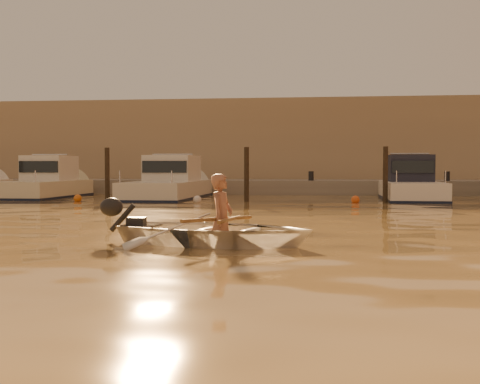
# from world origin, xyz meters

# --- Properties ---
(ground_plane) EXTENTS (160.00, 160.00, 0.00)m
(ground_plane) POSITION_xyz_m (0.00, 0.00, 0.00)
(ground_plane) COLOR olive
(ground_plane) RESTS_ON ground
(dinghy) EXTENTS (3.68, 2.98, 0.67)m
(dinghy) POSITION_xyz_m (0.96, 0.24, 0.22)
(dinghy) COLOR silver
(dinghy) RESTS_ON ground_plane
(person) EXTENTS (0.46, 0.60, 1.46)m
(person) POSITION_xyz_m (1.06, 0.22, 0.43)
(person) COLOR #96604B
(person) RESTS_ON dinghy
(outboard_motor) EXTENTS (0.97, 0.59, 0.70)m
(outboard_motor) POSITION_xyz_m (-0.51, 0.57, 0.28)
(outboard_motor) COLOR black
(outboard_motor) RESTS_ON dinghy
(oar_port) EXTENTS (0.09, 2.10, 0.13)m
(oar_port) POSITION_xyz_m (1.20, 0.19, 0.42)
(oar_port) COLOR brown
(oar_port) RESTS_ON dinghy
(oar_starboard) EXTENTS (0.87, 1.96, 0.13)m
(oar_starboard) POSITION_xyz_m (1.01, 0.23, 0.42)
(oar_starboard) COLOR brown
(oar_starboard) RESTS_ON dinghy
(moored_boat_1) EXTENTS (2.18, 6.52, 1.75)m
(moored_boat_1) POSITION_xyz_m (-8.98, 16.00, 0.62)
(moored_boat_1) COLOR beige
(moored_boat_1) RESTS_ON ground_plane
(moored_boat_2) EXTENTS (2.37, 7.91, 1.75)m
(moored_boat_2) POSITION_xyz_m (-3.67, 16.00, 0.62)
(moored_boat_2) COLOR silver
(moored_boat_2) RESTS_ON ground_plane
(moored_boat_4) EXTENTS (2.07, 6.45, 1.75)m
(moored_boat_4) POSITION_xyz_m (5.97, 16.00, 0.62)
(moored_boat_4) COLOR white
(moored_boat_4) RESTS_ON ground_plane
(piling_1) EXTENTS (0.18, 0.18, 2.20)m
(piling_1) POSITION_xyz_m (-5.50, 13.80, 0.90)
(piling_1) COLOR #2D2319
(piling_1) RESTS_ON ground_plane
(piling_2) EXTENTS (0.18, 0.18, 2.20)m
(piling_2) POSITION_xyz_m (-0.20, 13.80, 0.90)
(piling_2) COLOR #2D2319
(piling_2) RESTS_ON ground_plane
(piling_3) EXTENTS (0.18, 0.18, 2.20)m
(piling_3) POSITION_xyz_m (4.80, 13.80, 0.90)
(piling_3) COLOR #2D2319
(piling_3) RESTS_ON ground_plane
(fender_b) EXTENTS (0.30, 0.30, 0.30)m
(fender_b) POSITION_xyz_m (-6.47, 13.30, 0.10)
(fender_b) COLOR orange
(fender_b) RESTS_ON ground_plane
(fender_c) EXTENTS (0.30, 0.30, 0.30)m
(fender_c) POSITION_xyz_m (-1.87, 12.92, 0.10)
(fender_c) COLOR silver
(fender_c) RESTS_ON ground_plane
(fender_d) EXTENTS (0.30, 0.30, 0.30)m
(fender_d) POSITION_xyz_m (3.74, 13.58, 0.10)
(fender_d) COLOR #E0571A
(fender_d) RESTS_ON ground_plane
(quay) EXTENTS (52.00, 4.00, 1.00)m
(quay) POSITION_xyz_m (0.00, 21.50, 0.15)
(quay) COLOR gray
(quay) RESTS_ON ground_plane
(waterfront_building) EXTENTS (46.00, 7.00, 4.80)m
(waterfront_building) POSITION_xyz_m (0.00, 27.00, 2.40)
(waterfront_building) COLOR #9E8466
(waterfront_building) RESTS_ON quay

